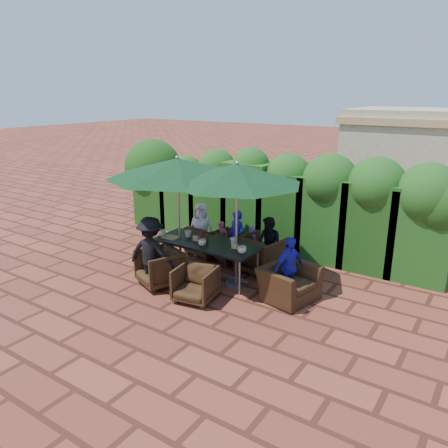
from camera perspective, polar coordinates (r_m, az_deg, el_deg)
The scene contains 31 objects.
ground at distance 9.07m, azimuth -1.35°, elevation -6.98°, with size 80.00×80.00×0.00m, color brown.
dining_table at distance 8.87m, azimuth -2.25°, elevation -2.86°, with size 2.20×0.90×0.75m.
umbrella_left at distance 8.81m, azimuth -6.10°, elevation 7.28°, with size 2.85×2.85×2.46m.
umbrella_right at distance 8.11m, azimuth 1.70°, elevation 6.52°, with size 2.48×2.48×2.46m.
chair_far_left at distance 10.19m, azimuth -2.29°, elevation -1.94°, with size 0.74×0.70×0.77m, color black.
chair_far_mid at distance 9.85m, azimuth 0.80°, elevation -2.71°, with size 0.71×0.66×0.73m, color black.
chair_far_right at distance 9.22m, azimuth 4.92°, elevation -3.73°, with size 0.84×0.79×0.87m, color black.
chair_near_left at distance 8.70m, azimuth -8.46°, elevation -5.42°, with size 0.77×0.72×0.79m, color black.
chair_near_right at distance 8.01m, azimuth -3.77°, elevation -7.61°, with size 0.69×0.65×0.71m, color black.
chair_end_right at distance 8.09m, azimuth 8.49°, elevation -6.94°, with size 0.98×0.64×0.85m, color black.
adult_far_left at distance 10.13m, azimuth -2.97°, elevation -0.67°, with size 0.61×0.36×1.23m, color white.
adult_far_mid at distance 9.63m, azimuth 1.67°, elevation -1.73°, with size 0.43×0.35×1.19m, color #2122B3.
adult_far_right at distance 9.21m, azimuth 5.91°, elevation -2.73°, with size 0.57×0.35×1.19m, color black.
adult_near_left at distance 8.51m, azimuth -9.50°, elevation -3.71°, with size 0.91×0.42×1.42m, color black.
adult_end_right at distance 8.07m, azimuth 8.46°, elevation -5.71°, with size 0.70×0.35×1.19m, color #2122B3.
child_left at distance 9.98m, azimuth -0.36°, elevation -2.06°, with size 0.31×0.25×0.86m, color #CE4871.
child_right at distance 9.58m, azimuth 3.57°, elevation -2.85°, with size 0.32×0.26×0.88m, color #8850AF.
pedestrian_a at distance 11.91m, azimuth 16.44°, elevation 2.71°, with size 1.67×0.60×1.79m, color green.
pedestrian_b at distance 11.90m, azimuth 21.56°, elevation 1.76°, with size 0.77×0.47×1.61m, color #CE4871.
pedestrian_c at distance 11.59m, azimuth 26.82°, elevation 0.86°, with size 1.06×0.49×1.66m, color #93949B.
cup_a at distance 9.29m, azimuth -8.12°, elevation -1.18°, with size 0.17×0.17×0.13m, color beige.
cup_b at distance 9.17m, azimuth -4.73°, elevation -1.29°, with size 0.15×0.15×0.14m, color beige.
cup_c at distance 8.65m, azimuth -2.88°, elevation -2.41°, with size 0.16×0.16×0.13m, color beige.
cup_d at distance 8.70m, azimuth 1.27°, elevation -2.24°, with size 0.15×0.15×0.14m, color beige.
cup_e at distance 8.24m, azimuth 2.36°, elevation -3.39°, with size 0.17×0.17×0.13m, color beige.
ketchup_bottle at distance 9.02m, azimuth -2.94°, elevation -1.45°, with size 0.04×0.04×0.17m, color #B20C0A.
sauce_bottle at distance 8.87m, azimuth -2.23°, elevation -1.77°, with size 0.04×0.04×0.17m, color #4C230C.
serving_tray at distance 9.17m, azimuth -6.92°, elevation -1.74°, with size 0.35×0.25×0.02m, color #AC8553.
number_block_left at distance 8.94m, azimuth -3.69°, elevation -1.88°, with size 0.12×0.06×0.10m, color tan.
number_block_right at distance 8.48m, azimuth 1.41°, elevation -2.91°, with size 0.12×0.06×0.10m, color tan.
hedge_wall at distance 10.48m, azimuth 6.53°, elevation 3.86°, with size 9.10×1.60×2.41m.
Camera 1 is at (4.79, -6.77, 3.68)m, focal length 35.00 mm.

